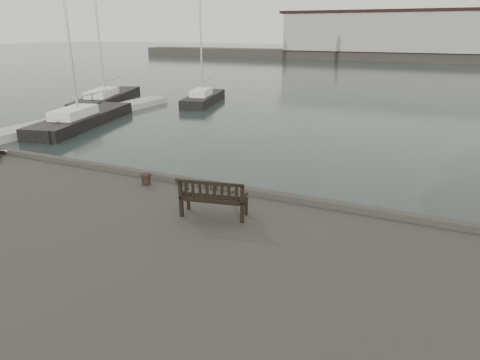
% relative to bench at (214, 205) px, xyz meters
% --- Properties ---
extents(ground, '(400.00, 400.00, 0.00)m').
position_rel_bench_xyz_m(ground, '(0.99, 2.13, -1.89)').
color(ground, black).
rests_on(ground, ground).
extents(pontoon, '(2.00, 24.00, 0.50)m').
position_rel_bench_xyz_m(pontoon, '(-19.01, 12.13, -1.64)').
color(pontoon, '#A29F96').
rests_on(pontoon, ground).
extents(breakwater, '(140.00, 9.50, 12.20)m').
position_rel_bench_xyz_m(breakwater, '(-3.57, 94.13, 2.41)').
color(breakwater, '#383530').
rests_on(breakwater, ground).
extents(bench, '(1.90, 0.97, 1.04)m').
position_rel_bench_xyz_m(bench, '(0.00, 0.00, 0.00)').
color(bench, black).
rests_on(bench, quay).
extents(bollard_left, '(0.40, 0.40, 0.37)m').
position_rel_bench_xyz_m(bollard_left, '(-3.25, 1.30, -0.15)').
color(bollard_left, black).
rests_on(bollard_left, quay).
extents(yacht_b, '(6.79, 12.14, 15.59)m').
position_rel_bench_xyz_m(yacht_b, '(-22.90, 21.59, -1.64)').
color(yacht_b, black).
rests_on(yacht_b, ground).
extents(yacht_c, '(5.15, 11.00, 14.23)m').
position_rel_bench_xyz_m(yacht_c, '(-17.65, 13.09, -1.65)').
color(yacht_c, black).
rests_on(yacht_c, ground).
extents(yacht_d, '(4.09, 8.40, 10.42)m').
position_rel_bench_xyz_m(yacht_d, '(-14.70, 25.22, -1.66)').
color(yacht_d, black).
rests_on(yacht_d, ground).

